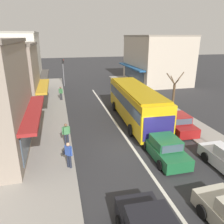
{
  "coord_description": "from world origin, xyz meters",
  "views": [
    {
      "loc": [
        -4.76,
        -13.24,
        7.57
      ],
      "look_at": [
        -0.41,
        4.41,
        1.2
      ],
      "focal_mm": 35.0,
      "sensor_mm": 36.0,
      "label": 1
    }
  ],
  "objects_px": {
    "sedan_queue_far_back": "(164,148)",
    "traffic_light_downstreet": "(63,68)",
    "parked_wagon_kerb_rear": "(131,89)",
    "parked_sedan_kerb_second": "(177,123)",
    "parked_hatchback_kerb_third": "(148,102)",
    "street_tree_right": "(174,94)",
    "pedestrian_with_handbag_near": "(68,153)",
    "city_bus": "(135,102)",
    "pedestrian_far_walker": "(66,133)",
    "pedestrian_browsing_midblock": "(61,93)"
  },
  "relations": [
    {
      "from": "pedestrian_browsing_midblock",
      "to": "traffic_light_downstreet",
      "type": "bearing_deg",
      "value": 85.42
    },
    {
      "from": "street_tree_right",
      "to": "parked_wagon_kerb_rear",
      "type": "bearing_deg",
      "value": 102.62
    },
    {
      "from": "sedan_queue_far_back",
      "to": "parked_hatchback_kerb_third",
      "type": "relative_size",
      "value": 1.12
    },
    {
      "from": "parked_wagon_kerb_rear",
      "to": "city_bus",
      "type": "bearing_deg",
      "value": -106.71
    },
    {
      "from": "pedestrian_browsing_midblock",
      "to": "parked_hatchback_kerb_third",
      "type": "bearing_deg",
      "value": -29.94
    },
    {
      "from": "parked_hatchback_kerb_third",
      "to": "street_tree_right",
      "type": "bearing_deg",
      "value": -42.21
    },
    {
      "from": "parked_wagon_kerb_rear",
      "to": "traffic_light_downstreet",
      "type": "height_order",
      "value": "traffic_light_downstreet"
    },
    {
      "from": "sedan_queue_far_back",
      "to": "parked_wagon_kerb_rear",
      "type": "bearing_deg",
      "value": 78.88
    },
    {
      "from": "city_bus",
      "to": "parked_wagon_kerb_rear",
      "type": "relative_size",
      "value": 2.4
    },
    {
      "from": "parked_hatchback_kerb_third",
      "to": "pedestrian_with_handbag_near",
      "type": "distance_m",
      "value": 13.26
    },
    {
      "from": "street_tree_right",
      "to": "pedestrian_far_walker",
      "type": "relative_size",
      "value": 2.57
    },
    {
      "from": "parked_sedan_kerb_second",
      "to": "pedestrian_with_handbag_near",
      "type": "height_order",
      "value": "pedestrian_with_handbag_near"
    },
    {
      "from": "street_tree_right",
      "to": "pedestrian_with_handbag_near",
      "type": "distance_m",
      "value": 13.58
    },
    {
      "from": "parked_hatchback_kerb_third",
      "to": "traffic_light_downstreet",
      "type": "relative_size",
      "value": 0.89
    },
    {
      "from": "pedestrian_with_handbag_near",
      "to": "pedestrian_far_walker",
      "type": "bearing_deg",
      "value": 89.8
    },
    {
      "from": "traffic_light_downstreet",
      "to": "pedestrian_far_walker",
      "type": "height_order",
      "value": "traffic_light_downstreet"
    },
    {
      "from": "city_bus",
      "to": "parked_hatchback_kerb_third",
      "type": "distance_m",
      "value": 4.33
    },
    {
      "from": "street_tree_right",
      "to": "pedestrian_with_handbag_near",
      "type": "relative_size",
      "value": 2.57
    },
    {
      "from": "pedestrian_far_walker",
      "to": "sedan_queue_far_back",
      "type": "bearing_deg",
      "value": -26.71
    },
    {
      "from": "city_bus",
      "to": "traffic_light_downstreet",
      "type": "bearing_deg",
      "value": 108.81
    },
    {
      "from": "parked_sedan_kerb_second",
      "to": "parked_hatchback_kerb_third",
      "type": "height_order",
      "value": "parked_hatchback_kerb_third"
    },
    {
      "from": "parked_hatchback_kerb_third",
      "to": "parked_wagon_kerb_rear",
      "type": "distance_m",
      "value": 6.16
    },
    {
      "from": "sedan_queue_far_back",
      "to": "parked_sedan_kerb_second",
      "type": "bearing_deg",
      "value": 50.72
    },
    {
      "from": "city_bus",
      "to": "pedestrian_with_handbag_near",
      "type": "height_order",
      "value": "city_bus"
    },
    {
      "from": "parked_wagon_kerb_rear",
      "to": "pedestrian_with_handbag_near",
      "type": "height_order",
      "value": "pedestrian_with_handbag_near"
    },
    {
      "from": "parked_sedan_kerb_second",
      "to": "parked_wagon_kerb_rear",
      "type": "distance_m",
      "value": 12.25
    },
    {
      "from": "city_bus",
      "to": "parked_hatchback_kerb_third",
      "type": "relative_size",
      "value": 2.92
    },
    {
      "from": "parked_wagon_kerb_rear",
      "to": "pedestrian_browsing_midblock",
      "type": "relative_size",
      "value": 2.8
    },
    {
      "from": "parked_sedan_kerb_second",
      "to": "street_tree_right",
      "type": "height_order",
      "value": "street_tree_right"
    },
    {
      "from": "pedestrian_with_handbag_near",
      "to": "pedestrian_browsing_midblock",
      "type": "bearing_deg",
      "value": 90.3
    },
    {
      "from": "street_tree_right",
      "to": "pedestrian_far_walker",
      "type": "bearing_deg",
      "value": -155.85
    },
    {
      "from": "city_bus",
      "to": "sedan_queue_far_back",
      "type": "height_order",
      "value": "city_bus"
    },
    {
      "from": "parked_hatchback_kerb_third",
      "to": "parked_wagon_kerb_rear",
      "type": "bearing_deg",
      "value": 88.03
    },
    {
      "from": "city_bus",
      "to": "sedan_queue_far_back",
      "type": "relative_size",
      "value": 2.6
    },
    {
      "from": "parked_sedan_kerb_second",
      "to": "parked_wagon_kerb_rear",
      "type": "relative_size",
      "value": 0.94
    },
    {
      "from": "city_bus",
      "to": "parked_sedan_kerb_second",
      "type": "bearing_deg",
      "value": -46.13
    },
    {
      "from": "parked_sedan_kerb_second",
      "to": "pedestrian_far_walker",
      "type": "relative_size",
      "value": 2.61
    },
    {
      "from": "pedestrian_browsing_midblock",
      "to": "street_tree_right",
      "type": "bearing_deg",
      "value": -32.44
    },
    {
      "from": "sedan_queue_far_back",
      "to": "traffic_light_downstreet",
      "type": "bearing_deg",
      "value": 103.09
    },
    {
      "from": "city_bus",
      "to": "pedestrian_with_handbag_near",
      "type": "bearing_deg",
      "value": -134.87
    },
    {
      "from": "sedan_queue_far_back",
      "to": "parked_sedan_kerb_second",
      "type": "xyz_separation_m",
      "value": [
        3.05,
        3.73,
        0.0
      ]
    },
    {
      "from": "pedestrian_with_handbag_near",
      "to": "pedestrian_far_walker",
      "type": "relative_size",
      "value": 1.0
    },
    {
      "from": "pedestrian_browsing_midblock",
      "to": "pedestrian_far_walker",
      "type": "xyz_separation_m",
      "value": [
        0.09,
        -12.0,
        0.0
      ]
    },
    {
      "from": "sedan_queue_far_back",
      "to": "pedestrian_browsing_midblock",
      "type": "height_order",
      "value": "pedestrian_browsing_midblock"
    },
    {
      "from": "parked_sedan_kerb_second",
      "to": "traffic_light_downstreet",
      "type": "distance_m",
      "value": 21.77
    },
    {
      "from": "traffic_light_downstreet",
      "to": "pedestrian_browsing_midblock",
      "type": "distance_m",
      "value": 8.78
    },
    {
      "from": "city_bus",
      "to": "parked_wagon_kerb_rear",
      "type": "xyz_separation_m",
      "value": [
        2.82,
        9.41,
        -1.14
      ]
    },
    {
      "from": "sedan_queue_far_back",
      "to": "street_tree_right",
      "type": "bearing_deg",
      "value": 58.4
    },
    {
      "from": "sedan_queue_far_back",
      "to": "pedestrian_browsing_midblock",
      "type": "bearing_deg",
      "value": 112.31
    },
    {
      "from": "pedestrian_browsing_midblock",
      "to": "sedan_queue_far_back",
      "type": "bearing_deg",
      "value": -67.69
    }
  ]
}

